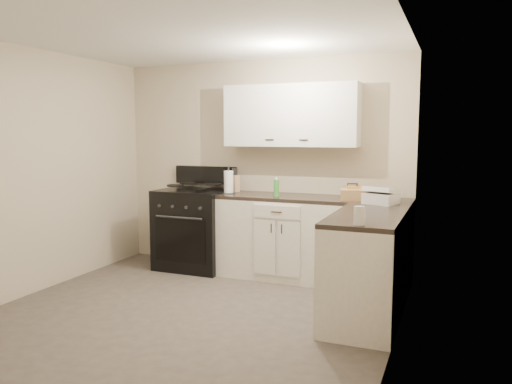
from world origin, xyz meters
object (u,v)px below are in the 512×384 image
at_px(stove, 195,230).
at_px(knife_block, 235,184).
at_px(countertop_grill, 381,198).
at_px(wicker_basket, 357,195).
at_px(paper_towel, 229,182).

bearing_deg(stove, knife_block, 18.09).
bearing_deg(knife_block, countertop_grill, 10.12).
bearing_deg(stove, wicker_basket, -0.68).
xyz_separation_m(knife_block, wicker_basket, (1.50, -0.18, -0.04)).
relative_size(wicker_basket, countertop_grill, 1.14).
bearing_deg(knife_block, paper_towel, -67.60).
bearing_deg(stove, paper_towel, -2.78).
xyz_separation_m(stove, paper_towel, (0.47, -0.02, 0.61)).
height_order(stove, knife_block, knife_block).
distance_m(knife_block, wicker_basket, 1.51).
bearing_deg(wicker_basket, knife_block, 173.31).
relative_size(paper_towel, countertop_grill, 0.91).
height_order(paper_towel, wicker_basket, paper_towel).
xyz_separation_m(knife_block, countertop_grill, (1.78, -0.39, -0.05)).
xyz_separation_m(knife_block, paper_towel, (0.00, -0.18, 0.03)).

